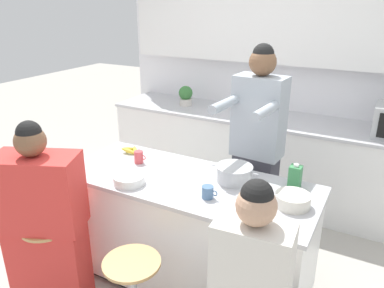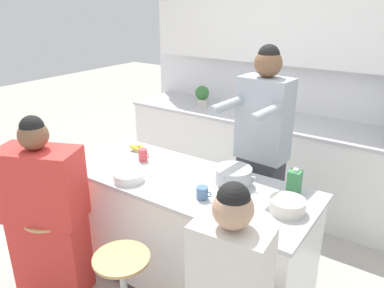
% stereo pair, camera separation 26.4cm
% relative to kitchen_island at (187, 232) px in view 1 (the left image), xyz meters
% --- Properties ---
extents(ground_plane, '(16.00, 16.00, 0.00)m').
position_rel_kitchen_island_xyz_m(ground_plane, '(0.00, 0.00, -0.45)').
color(ground_plane, '#B2ADA3').
extents(wall_back, '(3.62, 0.22, 2.70)m').
position_rel_kitchen_island_xyz_m(wall_back, '(0.00, 1.94, 1.09)').
color(wall_back, white).
rests_on(wall_back, ground_plane).
extents(back_counter, '(3.36, 0.70, 0.93)m').
position_rel_kitchen_island_xyz_m(back_counter, '(0.00, 1.61, 0.02)').
color(back_counter, white).
rests_on(back_counter, ground_plane).
extents(kitchen_island, '(1.86, 0.75, 0.89)m').
position_rel_kitchen_island_xyz_m(kitchen_island, '(0.00, 0.00, 0.00)').
color(kitchen_island, black).
rests_on(kitchen_island, ground_plane).
extents(bar_stool_leftmost, '(0.38, 0.38, 0.65)m').
position_rel_kitchen_island_xyz_m(bar_stool_leftmost, '(-0.74, -0.65, -0.11)').
color(bar_stool_leftmost, tan).
rests_on(bar_stool_leftmost, ground_plane).
extents(person_cooking, '(0.43, 0.60, 1.80)m').
position_rel_kitchen_island_xyz_m(person_cooking, '(0.31, 0.58, 0.46)').
color(person_cooking, '#383842').
rests_on(person_cooking, ground_plane).
extents(person_wrapped_blanket, '(0.62, 0.48, 1.40)m').
position_rel_kitchen_island_xyz_m(person_wrapped_blanket, '(-0.75, -0.66, 0.20)').
color(person_wrapped_blanket, red).
rests_on(person_wrapped_blanket, ground_plane).
extents(cooking_pot, '(0.34, 0.26, 0.12)m').
position_rel_kitchen_island_xyz_m(cooking_pot, '(0.30, 0.14, 0.50)').
color(cooking_pot, '#B7BABC').
rests_on(cooking_pot, kitchen_island).
extents(fruit_bowl, '(0.22, 0.22, 0.08)m').
position_rel_kitchen_island_xyz_m(fruit_bowl, '(0.75, 0.00, 0.48)').
color(fruit_bowl, silver).
rests_on(fruit_bowl, kitchen_island).
extents(mixing_bowl_steel, '(0.22, 0.22, 0.06)m').
position_rel_kitchen_island_xyz_m(mixing_bowl_steel, '(-0.33, -0.24, 0.47)').
color(mixing_bowl_steel, white).
rests_on(mixing_bowl_steel, kitchen_island).
extents(coffee_cup_near, '(0.11, 0.08, 0.08)m').
position_rel_kitchen_island_xyz_m(coffee_cup_near, '(0.24, -0.16, 0.48)').
color(coffee_cup_near, '#4C7099').
rests_on(coffee_cup_near, kitchen_island).
extents(coffee_cup_far, '(0.10, 0.07, 0.10)m').
position_rel_kitchen_island_xyz_m(coffee_cup_far, '(-0.48, 0.08, 0.49)').
color(coffee_cup_far, '#DB4C51').
rests_on(coffee_cup_far, kitchen_island).
extents(banana_bunch, '(0.18, 0.13, 0.06)m').
position_rel_kitchen_island_xyz_m(banana_bunch, '(-0.65, 0.21, 0.46)').
color(banana_bunch, yellow).
rests_on(banana_bunch, kitchen_island).
extents(juice_carton, '(0.08, 0.08, 0.17)m').
position_rel_kitchen_island_xyz_m(juice_carton, '(0.70, 0.25, 0.52)').
color(juice_carton, '#38844C').
rests_on(juice_carton, kitchen_island).
extents(potted_plant, '(0.16, 0.16, 0.23)m').
position_rel_kitchen_island_xyz_m(potted_plant, '(-0.91, 1.61, 0.60)').
color(potted_plant, beige).
rests_on(potted_plant, back_counter).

